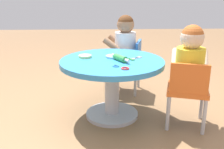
{
  "coord_description": "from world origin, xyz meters",
  "views": [
    {
      "loc": [
        -2.03,
        0.08,
        1.03
      ],
      "look_at": [
        0.0,
        0.0,
        0.37
      ],
      "focal_mm": 42.23,
      "sensor_mm": 36.0,
      "label": 1
    }
  ],
  "objects_px": {
    "rolling_pin": "(120,58)",
    "craft_scissors": "(133,59)",
    "craft_table": "(112,75)",
    "child_chair_left": "(188,90)",
    "seated_child_right": "(125,41)",
    "child_chair_right": "(128,63)",
    "seated_child_left": "(190,59)"
  },
  "relations": [
    {
      "from": "craft_table",
      "to": "child_chair_right",
      "type": "relative_size",
      "value": 1.56
    },
    {
      "from": "craft_table",
      "to": "child_chair_left",
      "type": "height_order",
      "value": "child_chair_left"
    },
    {
      "from": "seated_child_left",
      "to": "craft_scissors",
      "type": "distance_m",
      "value": 0.44
    },
    {
      "from": "rolling_pin",
      "to": "craft_scissors",
      "type": "relative_size",
      "value": 1.55
    },
    {
      "from": "craft_table",
      "to": "rolling_pin",
      "type": "xyz_separation_m",
      "value": [
        -0.03,
        -0.06,
        0.15
      ]
    },
    {
      "from": "child_chair_right",
      "to": "craft_scissors",
      "type": "relative_size",
      "value": 3.94
    },
    {
      "from": "child_chair_left",
      "to": "craft_scissors",
      "type": "relative_size",
      "value": 3.94
    },
    {
      "from": "craft_scissors",
      "to": "child_chair_left",
      "type": "bearing_deg",
      "value": -119.41
    },
    {
      "from": "craft_table",
      "to": "rolling_pin",
      "type": "bearing_deg",
      "value": -117.54
    },
    {
      "from": "seated_child_left",
      "to": "rolling_pin",
      "type": "xyz_separation_m",
      "value": [
        0.13,
        0.51,
        -0.02
      ]
    },
    {
      "from": "child_chair_left",
      "to": "rolling_pin",
      "type": "relative_size",
      "value": 2.54
    },
    {
      "from": "craft_table",
      "to": "seated_child_left",
      "type": "distance_m",
      "value": 0.62
    },
    {
      "from": "seated_child_left",
      "to": "craft_scissors",
      "type": "relative_size",
      "value": 3.75
    },
    {
      "from": "child_chair_right",
      "to": "rolling_pin",
      "type": "bearing_deg",
      "value": 168.11
    },
    {
      "from": "child_chair_left",
      "to": "seated_child_right",
      "type": "height_order",
      "value": "seated_child_right"
    },
    {
      "from": "child_chair_left",
      "to": "craft_scissors",
      "type": "height_order",
      "value": "child_chair_left"
    },
    {
      "from": "child_chair_left",
      "to": "child_chair_right",
      "type": "bearing_deg",
      "value": 25.87
    },
    {
      "from": "child_chair_right",
      "to": "craft_scissors",
      "type": "height_order",
      "value": "child_chair_right"
    },
    {
      "from": "child_chair_right",
      "to": "rolling_pin",
      "type": "distance_m",
      "value": 0.65
    },
    {
      "from": "child_chair_left",
      "to": "rolling_pin",
      "type": "xyz_separation_m",
      "value": [
        0.17,
        0.5,
        0.21
      ]
    },
    {
      "from": "seated_child_right",
      "to": "rolling_pin",
      "type": "xyz_separation_m",
      "value": [
        -0.61,
        0.09,
        -0.02
      ]
    },
    {
      "from": "seated_child_right",
      "to": "craft_scissors",
      "type": "distance_m",
      "value": 0.56
    },
    {
      "from": "craft_table",
      "to": "child_chair_left",
      "type": "distance_m",
      "value": 0.6
    },
    {
      "from": "child_chair_right",
      "to": "seated_child_right",
      "type": "distance_m",
      "value": 0.23
    },
    {
      "from": "seated_child_right",
      "to": "craft_scissors",
      "type": "bearing_deg",
      "value": -177.74
    },
    {
      "from": "seated_child_left",
      "to": "rolling_pin",
      "type": "distance_m",
      "value": 0.53
    },
    {
      "from": "seated_child_right",
      "to": "craft_scissors",
      "type": "height_order",
      "value": "seated_child_right"
    },
    {
      "from": "child_chair_left",
      "to": "craft_scissors",
      "type": "bearing_deg",
      "value": 60.59
    },
    {
      "from": "craft_table",
      "to": "child_chair_right",
      "type": "height_order",
      "value": "child_chair_right"
    },
    {
      "from": "seated_child_right",
      "to": "rolling_pin",
      "type": "bearing_deg",
      "value": 171.81
    },
    {
      "from": "child_chair_left",
      "to": "seated_child_left",
      "type": "relative_size",
      "value": 1.05
    },
    {
      "from": "child_chair_right",
      "to": "seated_child_left",
      "type": "bearing_deg",
      "value": -152.26
    }
  ]
}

